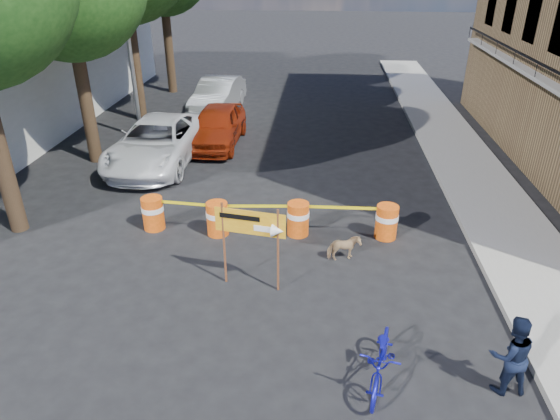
% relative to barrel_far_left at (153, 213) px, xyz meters
% --- Properties ---
extents(ground, '(120.00, 120.00, 0.00)m').
position_rel_barrel_far_left_xyz_m(ground, '(3.21, -2.34, -0.47)').
color(ground, black).
rests_on(ground, ground).
extents(sidewalk_east, '(2.40, 40.00, 0.15)m').
position_rel_barrel_far_left_xyz_m(sidewalk_east, '(9.41, 3.66, -0.40)').
color(sidewalk_east, gray).
rests_on(sidewalk_east, ground).
extents(streetlamp, '(1.25, 0.18, 8.00)m').
position_rel_barrel_far_left_xyz_m(streetlamp, '(-2.73, 7.16, 3.90)').
color(streetlamp, gray).
rests_on(streetlamp, ground).
extents(barrel_far_left, '(0.58, 0.58, 0.90)m').
position_rel_barrel_far_left_xyz_m(barrel_far_left, '(0.00, 0.00, 0.00)').
color(barrel_far_left, '#C4490B').
rests_on(barrel_far_left, ground).
extents(barrel_mid_left, '(0.58, 0.58, 0.90)m').
position_rel_barrel_far_left_xyz_m(barrel_mid_left, '(1.76, -0.16, 0.00)').
color(barrel_mid_left, '#C4490B').
rests_on(barrel_mid_left, ground).
extents(barrel_mid_right, '(0.58, 0.58, 0.90)m').
position_rel_barrel_far_left_xyz_m(barrel_mid_right, '(3.85, 0.00, 0.00)').
color(barrel_mid_right, '#C4490B').
rests_on(barrel_mid_right, ground).
extents(barrel_far_right, '(0.58, 0.58, 0.90)m').
position_rel_barrel_far_left_xyz_m(barrel_far_right, '(6.12, 0.03, 0.00)').
color(barrel_far_right, '#C4490B').
rests_on(barrel_far_right, ground).
extents(detour_sign, '(1.52, 0.43, 1.98)m').
position_rel_barrel_far_left_xyz_m(detour_sign, '(3.16, -2.41, 0.98)').
color(detour_sign, '#592D19').
rests_on(detour_sign, ground).
extents(pedestrian, '(0.78, 0.64, 1.50)m').
position_rel_barrel_far_left_xyz_m(pedestrian, '(7.58, -4.95, 0.28)').
color(pedestrian, black).
rests_on(pedestrian, ground).
extents(bicycle, '(0.84, 1.08, 1.83)m').
position_rel_barrel_far_left_xyz_m(bicycle, '(5.52, -4.95, 0.45)').
color(bicycle, '#1617B7').
rests_on(bicycle, ground).
extents(dog, '(0.84, 0.55, 0.65)m').
position_rel_barrel_far_left_xyz_m(dog, '(5.00, -1.14, -0.15)').
color(dog, tan).
rests_on(dog, ground).
extents(suv_white, '(2.71, 5.58, 1.53)m').
position_rel_barrel_far_left_xyz_m(suv_white, '(-1.27, 4.61, 0.29)').
color(suv_white, white).
rests_on(suv_white, ground).
extents(sedan_red, '(1.85, 4.41, 1.49)m').
position_rel_barrel_far_left_xyz_m(sedan_red, '(0.41, 6.70, 0.27)').
color(sedan_red, '#99270C').
rests_on(sedan_red, ground).
extents(sedan_silver, '(2.02, 4.72, 1.51)m').
position_rel_barrel_far_left_xyz_m(sedan_silver, '(-0.43, 11.19, 0.29)').
color(sedan_silver, '#AEB0B5').
rests_on(sedan_silver, ground).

